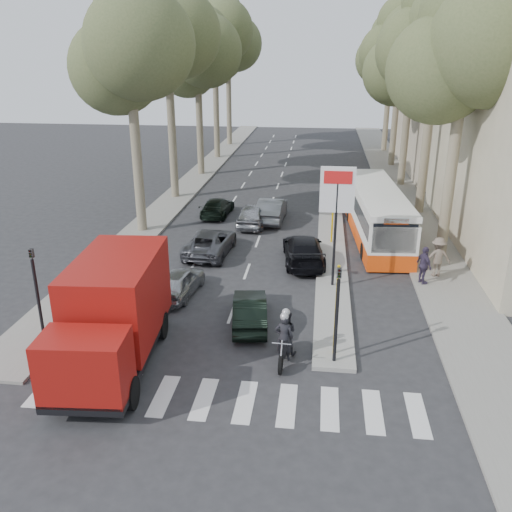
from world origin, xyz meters
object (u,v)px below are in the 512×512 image
at_px(silver_hatchback, 179,282).
at_px(city_bus, 376,212).
at_px(dark_hatchback, 250,310).
at_px(motorcycle, 285,336).
at_px(red_truck, 113,313).

height_order(silver_hatchback, city_bus, city_bus).
height_order(dark_hatchback, motorcycle, motorcycle).
bearing_deg(dark_hatchback, city_bus, -124.55).
bearing_deg(red_truck, silver_hatchback, 78.77).
distance_m(silver_hatchback, motorcycle, 6.87).
bearing_deg(motorcycle, city_bus, 76.18).
height_order(red_truck, motorcycle, red_truck).
relative_size(silver_hatchback, dark_hatchback, 0.98).
xyz_separation_m(silver_hatchback, motorcycle, (5.01, -4.69, 0.24)).
distance_m(dark_hatchback, motorcycle, 2.79).
bearing_deg(red_truck, motorcycle, 5.92).
xyz_separation_m(red_truck, city_bus, (9.96, 14.74, -0.39)).
height_order(silver_hatchback, motorcycle, motorcycle).
distance_m(city_bus, motorcycle, 14.38).
bearing_deg(city_bus, dark_hatchback, -120.81).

